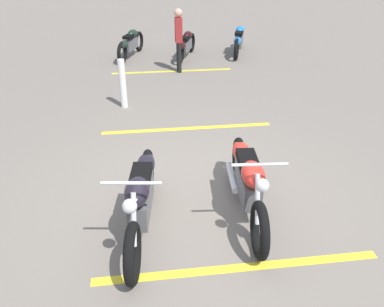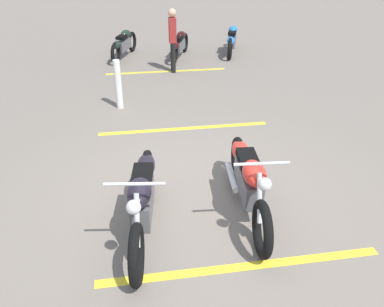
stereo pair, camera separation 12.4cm
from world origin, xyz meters
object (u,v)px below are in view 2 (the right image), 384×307
object	(u,v)px
motorcycle_row_center	(123,44)
bystander_near_row	(173,37)
motorcycle_bright_foreground	(248,179)
bollard_post	(118,85)
motorcycle_row_left	(179,45)
motorcycle_dark_foreground	(142,197)
motorcycle_row_far_left	(232,40)

from	to	relation	value
motorcycle_row_center	bystander_near_row	world-z (taller)	bystander_near_row
motorcycle_bright_foreground	bollard_post	world-z (taller)	motorcycle_bright_foreground
motorcycle_row_center	bystander_near_row	xyz separation A→B (m)	(-1.52, -1.35, 0.49)
motorcycle_row_left	bollard_post	distance (m)	4.04
motorcycle_dark_foreground	motorcycle_row_far_left	bearing A→B (deg)	166.17
motorcycle_row_left	motorcycle_row_far_left	bearing A→B (deg)	-61.23
motorcycle_dark_foreground	bollard_post	world-z (taller)	motorcycle_dark_foreground
motorcycle_row_center	bollard_post	xyz separation A→B (m)	(-3.92, -0.05, 0.10)
bystander_near_row	bollard_post	xyz separation A→B (m)	(-2.40, 1.31, -0.39)
motorcycle_dark_foreground	bollard_post	size ratio (longest dim) A/B	2.18
motorcycle_row_far_left	motorcycle_row_center	distance (m)	3.27
motorcycle_bright_foreground	motorcycle_row_center	size ratio (longest dim) A/B	1.15
bollard_post	motorcycle_row_far_left	bearing A→B (deg)	-38.88
motorcycle_bright_foreground	motorcycle_row_center	bearing A→B (deg)	-163.77
motorcycle_dark_foreground	motorcycle_row_far_left	size ratio (longest dim) A/B	1.10
motorcycle_row_far_left	bollard_post	world-z (taller)	bollard_post
motorcycle_bright_foreground	motorcycle_row_far_left	world-z (taller)	motorcycle_bright_foreground
bollard_post	motorcycle_row_center	bearing A→B (deg)	0.66
motorcycle_row_center	bystander_near_row	size ratio (longest dim) A/B	1.20
motorcycle_bright_foreground	motorcycle_row_left	xyz separation A→B (m)	(7.46, 0.23, -0.07)
motorcycle_row_left	motorcycle_row_center	world-z (taller)	motorcycle_row_center
motorcycle_bright_foreground	motorcycle_dark_foreground	world-z (taller)	same
bollard_post	bystander_near_row	bearing A→B (deg)	-28.64
motorcycle_bright_foreground	bollard_post	bearing A→B (deg)	-151.55
motorcycle_bright_foreground	bollard_post	size ratio (longest dim) A/B	2.18
motorcycle_bright_foreground	motorcycle_dark_foreground	size ratio (longest dim) A/B	1.00
motorcycle_row_far_left	bystander_near_row	xyz separation A→B (m)	(-1.60, 1.92, 0.48)
motorcycle_bright_foreground	bystander_near_row	bearing A→B (deg)	-172.68
motorcycle_dark_foreground	bystander_near_row	distance (m)	6.47
motorcycle_row_left	motorcycle_row_center	distance (m)	1.65
motorcycle_row_left	motorcycle_row_center	bearing A→B (deg)	101.40
motorcycle_row_left	bollard_post	world-z (taller)	bollard_post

